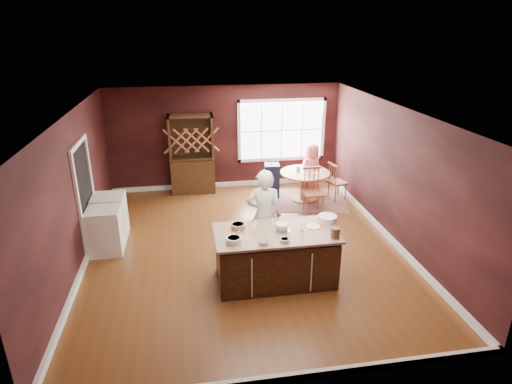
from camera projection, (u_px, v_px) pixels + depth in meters
The scene contains 27 objects.
room_shell at pixel (244, 184), 7.98m from camera, with size 7.00×7.00×7.00m.
window at pixel (282, 130), 11.33m from camera, with size 2.36×0.10×1.66m, color white, non-canonical shape.
doorway at pixel (86, 198), 8.19m from camera, with size 0.08×1.26×2.13m, color white, non-canonical shape.
kitchen_island at pixel (275, 257), 7.25m from camera, with size 2.04×1.07×0.92m.
dining_table at pixel (305, 180), 10.53m from camera, with size 1.22×1.22×0.75m.
baker at pixel (264, 216), 7.75m from camera, with size 0.65×0.42×1.77m, color silver.
layer_cake at pixel (282, 227), 7.10m from camera, with size 0.30×0.30×0.12m, color white, non-canonical shape.
bowl_blue at pixel (234, 240), 6.71m from camera, with size 0.24×0.24×0.09m, color white.
bowl_yellow at pixel (238, 226), 7.17m from camera, with size 0.24×0.24×0.09m, color #A08255.
bowl_pink at pixel (264, 243), 6.65m from camera, with size 0.16×0.16×0.06m, color silver.
bowl_olive at pixel (285, 240), 6.74m from camera, with size 0.16×0.16×0.06m, color silver.
drinking_glass at pixel (303, 228), 7.07m from camera, with size 0.07×0.07×0.14m, color white.
dinner_plate at pixel (313, 227), 7.24m from camera, with size 0.25×0.25×0.02m, color beige.
white_tub at pixel (327, 219), 7.42m from camera, with size 0.33×0.33×0.11m, color white.
stoneware_crock at pixel (335, 233), 6.85m from camera, with size 0.15×0.15×0.18m, color brown.
rug at pixel (304, 200), 10.73m from camera, with size 2.04×1.57×0.01m, color brown.
chair_east at pixel (338, 181), 10.68m from camera, with size 0.40×0.38×0.96m, color brown, non-canonical shape.
chair_south at pixel (314, 191), 9.82m from camera, with size 0.46×0.44×1.09m, color brown, non-canonical shape.
chair_north at pixel (308, 172), 11.35m from camera, with size 0.40×0.38×0.94m, color brown, non-canonical shape.
seated_woman at pixel (311, 169), 10.93m from camera, with size 0.65×0.42×1.33m, color #E5646D.
high_chair at pixel (272, 180), 10.80m from camera, with size 0.37×0.37×0.91m, color black, non-canonical shape.
toddler at pixel (272, 167), 10.64m from camera, with size 0.18×0.14×0.26m, color #8CA5BF, non-canonical shape.
table_plate at pixel (316, 173), 10.36m from camera, with size 0.18×0.18×0.01m, color beige.
table_cup at pixel (298, 169), 10.54m from camera, with size 0.12×0.12×0.10m, color white.
hutch at pixel (192, 154), 10.92m from camera, with size 1.12×0.46×2.05m, color #361B0D.
washer at pixel (105, 231), 8.16m from camera, with size 0.62×0.60×0.89m, color silver.
dryer at pixel (110, 216), 8.75m from camera, with size 0.63×0.61×0.91m, color white.
Camera 1 is at (-0.99, -7.41, 4.13)m, focal length 30.00 mm.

